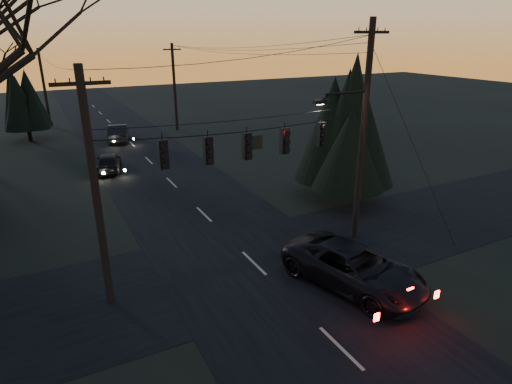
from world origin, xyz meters
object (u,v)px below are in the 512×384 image
utility_pole_far_r (177,130)px  sedan_oncoming_b (118,133)px  utility_pole_left (111,301)px  utility_pole_right (354,237)px  suv_near (354,268)px  utility_pole_far_l (51,126)px  sedan_oncoming_a (109,162)px  evergreen_right (361,128)px

utility_pole_far_r → sedan_oncoming_b: (-6.30, -2.30, 0.77)m
utility_pole_left → sedan_oncoming_b: size_ratio=1.81×
utility_pole_right → utility_pole_left: (-11.50, 0.00, 0.00)m
utility_pole_left → sedan_oncoming_b: (5.20, 25.70, 0.77)m
utility_pole_left → suv_near: bearing=-21.1°
utility_pole_right → utility_pole_far_l: size_ratio=1.25×
utility_pole_right → suv_near: 4.46m
utility_pole_right → sedan_oncoming_a: bearing=117.8°
utility_pole_left → utility_pole_far_r: size_ratio=1.00×
sedan_oncoming_b → evergreen_right: bearing=126.7°
utility_pole_far_l → sedan_oncoming_b: (5.20, -10.30, 0.77)m
utility_pole_right → suv_near: size_ratio=1.72×
utility_pole_left → evergreen_right: (14.87, 4.01, 4.31)m
utility_pole_right → evergreen_right: 6.79m
utility_pole_far_l → evergreen_right: (14.87, -31.99, 4.31)m
utility_pole_left → sedan_oncoming_b: bearing=78.6°
utility_pole_far_l → sedan_oncoming_a: 19.68m
utility_pole_far_r → utility_pole_far_l: size_ratio=1.06×
evergreen_right → sedan_oncoming_a: bearing=134.0°
utility_pole_far_r → utility_pole_far_l: 14.01m
utility_pole_right → utility_pole_far_r: 28.00m
suv_near → sedan_oncoming_b: suv_near is taller
sedan_oncoming_a → sedan_oncoming_b: size_ratio=0.85×
utility_pole_far_r → suv_near: size_ratio=1.47×
utility_pole_right → utility_pole_left: bearing=180.0°
suv_near → utility_pole_right: bearing=33.9°
utility_pole_right → utility_pole_far_r: utility_pole_right is taller
utility_pole_right → sedan_oncoming_b: bearing=103.8°
sedan_oncoming_a → sedan_oncoming_b: bearing=-92.1°
evergreen_right → suv_near: size_ratio=1.28×
utility_pole_right → evergreen_right: bearing=50.0°
evergreen_right → utility_pole_right: bearing=-130.0°
utility_pole_far_r → sedan_oncoming_a: utility_pole_far_r is taller
utility_pole_right → sedan_oncoming_a: size_ratio=2.50×
utility_pole_left → utility_pole_far_r: (11.50, 28.00, 0.00)m
suv_near → sedan_oncoming_b: (-3.45, 29.03, -0.03)m
utility_pole_left → utility_pole_far_l: 36.00m
suv_near → sedan_oncoming_a: size_ratio=1.45×
utility_pole_far_l → utility_pole_right: bearing=-72.3°
utility_pole_left → evergreen_right: evergreen_right is taller
utility_pole_left → sedan_oncoming_a: 16.78m
utility_pole_right → utility_pole_far_r: (0.00, 28.00, 0.00)m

